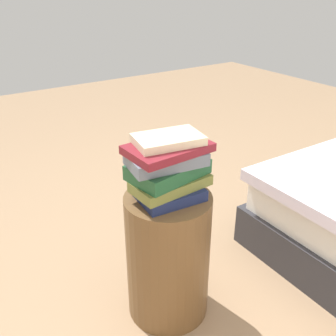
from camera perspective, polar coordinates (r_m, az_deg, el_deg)
The scene contains 8 objects.
ground_plane at distance 1.85m, azimuth 0.00°, elevation -19.63°, with size 8.00×8.00×0.00m, color #937556.
side_table at distance 1.66m, azimuth 0.00°, elevation -12.80°, with size 0.35×0.35×0.57m, color brown.
book_navy at distance 1.48m, azimuth 0.34°, elevation -3.75°, with size 0.24×0.18×0.04m, color #19234C.
book_olive at distance 1.46m, azimuth 0.42°, elevation -2.28°, with size 0.29×0.15×0.04m, color olive.
book_forest at distance 1.45m, azimuth 0.01°, elevation -0.20°, with size 0.29×0.18×0.06m, color #1E512D.
book_slate at distance 1.41m, azimuth -0.29°, elevation 1.38°, with size 0.28×0.16×0.05m, color slate.
book_maroon at distance 1.40m, azimuth 0.12°, elevation 2.92°, with size 0.30×0.19×0.03m, color maroon.
book_cream at distance 1.40m, azimuth 0.02°, elevation 4.26°, with size 0.24×0.16×0.03m, color beige.
Camera 1 is at (0.71, 1.07, 1.34)m, focal length 41.25 mm.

